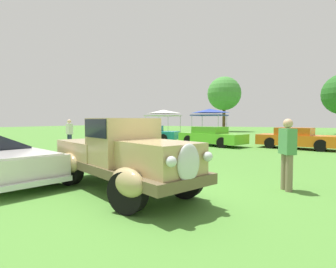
{
  "coord_description": "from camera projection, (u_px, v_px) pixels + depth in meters",
  "views": [
    {
      "loc": [
        3.34,
        -4.97,
        1.66
      ],
      "look_at": [
        -0.63,
        2.1,
        1.23
      ],
      "focal_mm": 28.21,
      "sensor_mm": 36.0,
      "label": 1
    }
  ],
  "objects": [
    {
      "name": "canopy_tent_left_field",
      "position": [
        163.0,
        113.0,
        27.13
      ],
      "size": [
        2.93,
        2.93,
        2.71
      ],
      "color": "#B7B7BC",
      "rests_on": "ground_plane"
    },
    {
      "name": "spectator_between_cars",
      "position": [
        69.0,
        133.0,
        14.76
      ],
      "size": [
        0.45,
        0.34,
        1.69
      ],
      "color": "#283351",
      "rests_on": "ground_plane"
    },
    {
      "name": "show_car_orange",
      "position": [
        297.0,
        138.0,
        15.19
      ],
      "size": [
        4.53,
        2.38,
        1.22
      ],
      "color": "orange",
      "rests_on": "ground_plane"
    },
    {
      "name": "show_car_teal",
      "position": [
        151.0,
        134.0,
        20.31
      ],
      "size": [
        4.38,
        2.53,
        1.22
      ],
      "color": "teal",
      "rests_on": "ground_plane"
    },
    {
      "name": "treeline_far_left",
      "position": [
        224.0,
        94.0,
        38.36
      ],
      "size": [
        4.85,
        4.85,
        7.94
      ],
      "color": "brown",
      "rests_on": "ground_plane"
    },
    {
      "name": "canopy_tent_center_field",
      "position": [
        210.0,
        112.0,
        24.61
      ],
      "size": [
        2.8,
        2.8,
        2.71
      ],
      "color": "#B7B7BC",
      "rests_on": "ground_plane"
    },
    {
      "name": "ground_plane",
      "position": [
        147.0,
        192.0,
        6.05
      ],
      "size": [
        120.0,
        120.0,
        0.0
      ],
      "primitive_type": "plane",
      "color": "#4C8433"
    },
    {
      "name": "feature_pickup_truck",
      "position": [
        122.0,
        154.0,
        6.17
      ],
      "size": [
        4.81,
        2.96,
        1.7
      ],
      "color": "brown",
      "rests_on": "ground_plane"
    },
    {
      "name": "neighbor_convertible",
      "position": [
        6.0,
        160.0,
        7.11
      ],
      "size": [
        4.65,
        2.69,
        1.4
      ],
      "color": "silver",
      "rests_on": "ground_plane"
    },
    {
      "name": "show_car_lime",
      "position": [
        211.0,
        136.0,
        17.1
      ],
      "size": [
        4.69,
        2.86,
        1.22
      ],
      "color": "#60C62D",
      "rests_on": "ground_plane"
    },
    {
      "name": "spectator_near_truck",
      "position": [
        144.0,
        131.0,
        17.22
      ],
      "size": [
        0.46,
        0.38,
        1.69
      ],
      "color": "#383838",
      "rests_on": "ground_plane"
    },
    {
      "name": "spectator_by_row",
      "position": [
        287.0,
        152.0,
        6.17
      ],
      "size": [
        0.42,
        0.47,
        1.69
      ],
      "color": "#7F7056",
      "rests_on": "ground_plane"
    }
  ]
}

